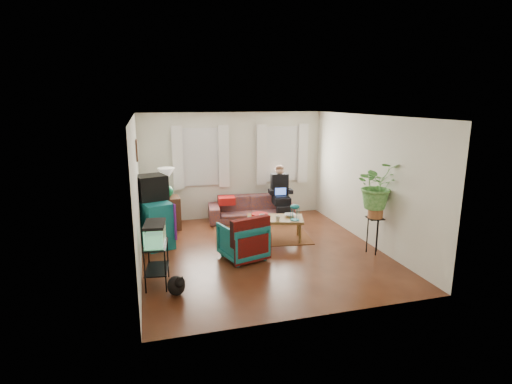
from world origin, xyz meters
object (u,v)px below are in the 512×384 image
object	(u,v)px
sofa	(251,205)
coffee_table	(275,229)
dresser	(154,222)
plant_stand	(374,235)
side_table	(168,213)
armchair	(243,239)
aquarium_stand	(157,265)

from	to	relation	value
sofa	coffee_table	bearing A→B (deg)	-79.05
dresser	plant_stand	size ratio (longest dim) A/B	1.44
side_table	plant_stand	world-z (taller)	side_table
side_table	armchair	distance (m)	2.48
sofa	aquarium_stand	xyz separation A→B (m)	(-2.33, -2.99, -0.06)
side_table	plant_stand	distance (m)	4.51
coffee_table	sofa	bearing A→B (deg)	111.71
side_table	plant_stand	bearing A→B (deg)	-34.90
sofa	plant_stand	bearing A→B (deg)	-51.73
dresser	plant_stand	bearing A→B (deg)	-39.74
aquarium_stand	armchair	xyz separation A→B (m)	(1.57, 0.70, 0.04)
dresser	side_table	bearing A→B (deg)	52.52
aquarium_stand	coffee_table	world-z (taller)	aquarium_stand
dresser	aquarium_stand	world-z (taller)	dresser
coffee_table	side_table	bearing A→B (deg)	163.88
armchair	plant_stand	size ratio (longest dim) A/B	1.06
side_table	armchair	size ratio (longest dim) A/B	0.98
dresser	aquarium_stand	xyz separation A→B (m)	(-0.01, -1.92, -0.12)
sofa	side_table	distance (m)	1.98
side_table	plant_stand	size ratio (longest dim) A/B	1.04
sofa	plant_stand	size ratio (longest dim) A/B	2.86
armchair	plant_stand	world-z (taller)	armchair
coffee_table	plant_stand	bearing A→B (deg)	-21.11
aquarium_stand	armchair	world-z (taller)	armchair
dresser	sofa	bearing A→B (deg)	7.09
side_table	aquarium_stand	xyz separation A→B (m)	(-0.35, -2.87, -0.03)
plant_stand	armchair	bearing A→B (deg)	170.42
side_table	plant_stand	xyz separation A→B (m)	(3.70, -2.58, -0.01)
sofa	side_table	bearing A→B (deg)	-170.60
dresser	armchair	distance (m)	1.98
side_table	coffee_table	world-z (taller)	side_table
aquarium_stand	coffee_table	bearing A→B (deg)	38.74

